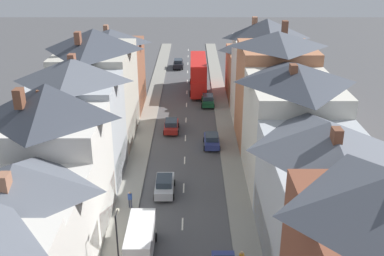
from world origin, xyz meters
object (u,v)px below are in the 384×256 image
Objects in this scene: car_parked_left_a at (170,126)px; car_parked_right_a at (210,140)px; car_near_silver at (206,100)px; street_lamp at (116,243)px; car_near_blue at (177,63)px; delivery_van at (139,239)px; double_decker_bus_lead at (197,74)px; pedestrian_mid_right at (129,199)px; car_mid_white at (163,185)px.

car_parked_right_a reaches higher than car_parked_left_a.
car_near_silver is 0.77× the size of street_lamp.
car_parked_left_a is at bearing -116.74° from car_near_silver.
car_near_blue is 54.80m from delivery_van.
double_decker_bus_lead reaches higher than pedestrian_mid_right.
double_decker_bus_lead is at bearing 79.29° from pedestrian_mid_right.
pedestrian_mid_right is (-2.91, -48.52, 0.19)m from car_near_blue.
car_near_blue is 1.13× the size of car_parked_right_a.
pedestrian_mid_right reaches higher than car_near_silver.
car_parked_left_a is 27.22m from street_lamp.
street_lamp is (-1.15, -2.99, 1.90)m from delivery_van.
car_parked_right_a is 0.70× the size of street_lamp.
car_mid_white is 2.61× the size of pedestrian_mid_right.
car_mid_white is at bearing -101.21° from car_near_silver.
pedestrian_mid_right is (-2.91, -17.75, 0.24)m from car_parked_left_a.
car_near_blue is 30.78m from car_parked_left_a.
pedestrian_mid_right is 0.29× the size of street_lamp.
car_mid_white is at bearing -90.00° from car_parked_left_a.
car_near_silver is 14.27m from car_parked_right_a.
car_near_blue is at bearing 90.00° from car_mid_white.
delivery_van is at bearing -98.21° from car_mid_white.
car_parked_left_a is 0.97× the size of car_mid_white.
double_decker_bus_lead reaches higher than delivery_van.
car_mid_white is (0.00, -45.76, 0.00)m from car_near_blue.
car_near_silver is at bearing 78.79° from car_mid_white.
car_near_blue is 1.04× the size of car_mid_white.
delivery_van is (-4.89, -40.64, -1.48)m from double_decker_bus_lead.
pedestrian_mid_right is (-7.81, -27.47, 0.21)m from car_near_silver.
car_parked_left_a is 14.99m from car_mid_white.
car_near_blue reaches higher than car_parked_right_a.
street_lamp is (0.46, -9.25, 2.21)m from pedestrian_mid_right.
delivery_van is (-6.20, -19.46, 0.53)m from car_parked_right_a.
car_parked_left_a is 2.53× the size of pedestrian_mid_right.
car_near_silver is 37.53m from street_lamp.
car_near_blue is 1.08× the size of car_parked_left_a.
car_near_silver is at bearing 90.00° from car_parked_right_a.
street_lamp is at bearing -101.53° from car_mid_white.
double_decker_bus_lead is 21.32m from car_parked_right_a.
street_lamp reaches higher than car_mid_white.
street_lamp is (-2.45, -57.77, 2.40)m from car_near_blue.
car_near_silver is at bearing 63.26° from car_parked_left_a.
car_near_blue is 35.66m from car_parked_right_a.
car_near_blue is 45.76m from car_mid_white.
car_parked_right_a is (1.31, -21.18, -2.01)m from double_decker_bus_lead.
car_near_blue is 0.84× the size of delivery_van.
car_parked_right_a is 15.34m from pedestrian_mid_right.
car_parked_left_a is 0.78× the size of delivery_van.
car_near_blue is 48.61m from pedestrian_mid_right.
car_near_blue reaches higher than car_parked_left_a.
car_near_blue is 21.61m from car_near_silver.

